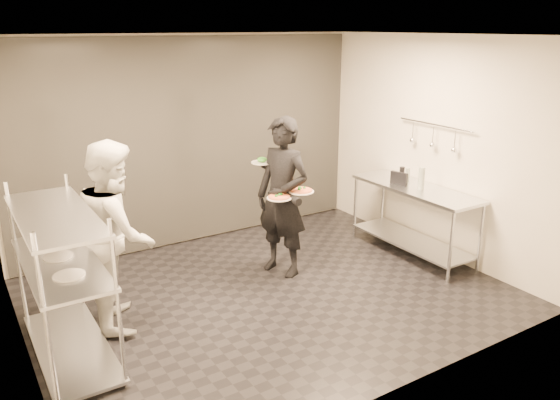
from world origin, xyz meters
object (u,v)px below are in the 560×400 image
bottle_clear (408,175)px  pizza_plate_near (279,197)px  prep_counter (414,209)px  pizza_plate_far (301,191)px  bottle_green (421,178)px  chef (117,234)px  waiter (283,197)px  pass_rack (63,277)px  bottle_dark (402,176)px  salad_plate (262,161)px  pos_monitor (399,179)px

bottle_clear → pizza_plate_near: bearing=179.4°
prep_counter → pizza_plate_far: pizza_plate_far is taller
pizza_plate_far → bottle_green: 1.63m
bottle_clear → chef: bearing=178.3°
waiter → pizza_plate_near: waiter is taller
pass_rack → bottle_clear: (4.41, 0.24, 0.24)m
pizza_plate_near → bottle_dark: (1.84, -0.06, -0.00)m
pizza_plate_near → waiter: bearing=48.5°
salad_plate → bottle_dark: 1.89m
pizza_plate_near → pos_monitor: 1.78m
prep_counter → waiter: (-1.74, 0.44, 0.33)m
pos_monitor → bottle_clear: bottle_clear is taller
chef → bottle_clear: 3.81m
pizza_plate_far → bottle_dark: bottle_dark is taller
prep_counter → waiter: waiter is taller
pizza_plate_near → bottle_dark: bearing=-1.8°
pizza_plate_far → bottle_green: (1.59, -0.34, -0.01)m
prep_counter → bottle_dark: (-0.06, 0.20, 0.41)m
prep_counter → bottle_green: bottle_green is taller
pass_rack → salad_plate: 2.65m
waiter → pizza_plate_near: 0.26m
waiter → pizza_plate_near: bearing=-62.5°
pizza_plate_near → bottle_green: bearing=-10.7°
bottle_dark → pizza_plate_near: bearing=178.2°
pos_monitor → bottle_green: (0.10, -0.29, 0.06)m
pizza_plate_far → bottle_clear: 1.69m
bottle_green → bottle_dark: (-0.04, 0.30, -0.03)m
waiter → bottle_dark: waiter is taller
pass_rack → pizza_plate_far: size_ratio=5.43×
pos_monitor → bottle_clear: size_ratio=1.28×
salad_plate → pos_monitor: 1.84m
pizza_plate_far → pos_monitor: pizza_plate_far is taller
pizza_plate_far → bottle_clear: bearing=-0.0°
pass_rack → pos_monitor: bearing=2.6°
prep_counter → pizza_plate_far: size_ratio=6.10×
chef → bottle_green: size_ratio=6.65×
pass_rack → bottle_green: bearing=-1.3°
waiter → pizza_plate_far: (0.13, -0.20, 0.12)m
pizza_plate_far → bottle_clear: pizza_plate_far is taller
pizza_plate_near → salad_plate: (0.05, 0.48, 0.32)m
pass_rack → salad_plate: size_ratio=6.20×
salad_plate → bottle_dark: salad_plate is taller
prep_counter → bottle_clear: bottle_clear is taller
pass_rack → salad_plate: (2.48, 0.73, 0.59)m
pizza_plate_near → pizza_plate_far: size_ratio=0.96×
prep_counter → bottle_dark: 0.46m
waiter → bottle_dark: 1.70m
waiter → bottle_green: size_ratio=6.78×
prep_counter → bottle_clear: size_ratio=9.71×
pizza_plate_near → pos_monitor: bearing=-2.2°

